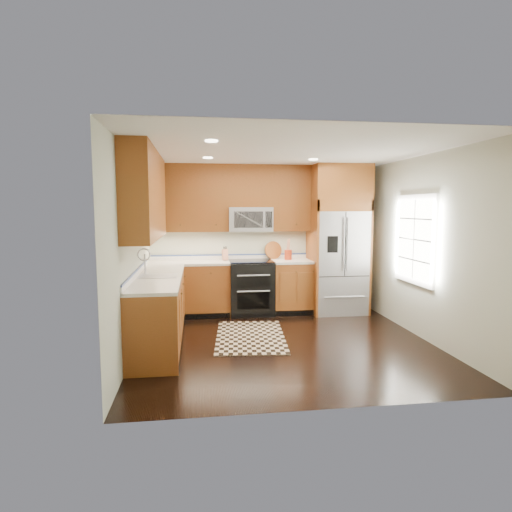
{
  "coord_description": "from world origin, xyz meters",
  "views": [
    {
      "loc": [
        -1.17,
        -5.65,
        1.85
      ],
      "look_at": [
        -0.31,
        0.6,
        1.15
      ],
      "focal_mm": 30.0,
      "sensor_mm": 36.0,
      "label": 1
    }
  ],
  "objects": [
    {
      "name": "wall_back",
      "position": [
        0.0,
        2.0,
        1.3
      ],
      "size": [
        4.0,
        0.02,
        2.6
      ],
      "primitive_type": "cube",
      "color": "#B6BDAA",
      "rests_on": "ground"
    },
    {
      "name": "countertop",
      "position": [
        -1.09,
        1.01,
        0.92
      ],
      "size": [
        2.86,
        3.01,
        0.04
      ],
      "color": "white",
      "rests_on": "base_cabinets"
    },
    {
      "name": "range",
      "position": [
        -0.25,
        1.67,
        0.47
      ],
      "size": [
        0.76,
        0.67,
        0.95
      ],
      "color": "black",
      "rests_on": "ground"
    },
    {
      "name": "ground",
      "position": [
        0.0,
        0.0,
        0.0
      ],
      "size": [
        4.0,
        4.0,
        0.0
      ],
      "primitive_type": "plane",
      "color": "black",
      "rests_on": "ground"
    },
    {
      "name": "knife_block",
      "position": [
        -0.69,
        1.85,
        1.04
      ],
      "size": [
        0.1,
        0.13,
        0.24
      ],
      "color": "#B57458",
      "rests_on": "countertop"
    },
    {
      "name": "upper_cabinets",
      "position": [
        -1.15,
        1.09,
        2.02
      ],
      "size": [
        2.85,
        3.0,
        1.15
      ],
      "color": "brown",
      "rests_on": "ground"
    },
    {
      "name": "wall_left",
      "position": [
        -2.0,
        0.0,
        1.3
      ],
      "size": [
        0.02,
        4.0,
        2.6
      ],
      "primitive_type": "cube",
      "color": "#B6BDAA",
      "rests_on": "ground"
    },
    {
      "name": "base_cabinets",
      "position": [
        -1.23,
        0.9,
        0.45
      ],
      "size": [
        2.85,
        3.0,
        0.9
      ],
      "color": "#93441C",
      "rests_on": "ground"
    },
    {
      "name": "wall_right",
      "position": [
        2.0,
        0.0,
        1.3
      ],
      "size": [
        0.02,
        4.0,
        2.6
      ],
      "primitive_type": "cube",
      "color": "#B6BDAA",
      "rests_on": "ground"
    },
    {
      "name": "cutting_board",
      "position": [
        0.19,
        1.94,
        0.95
      ],
      "size": [
        0.39,
        0.39,
        0.02
      ],
      "primitive_type": "cylinder",
      "rotation": [
        0.0,
        0.0,
        0.22
      ],
      "color": "brown",
      "rests_on": "countertop"
    },
    {
      "name": "rug",
      "position": [
        -0.43,
        0.33,
        0.01
      ],
      "size": [
        1.12,
        1.71,
        0.01
      ],
      "primitive_type": "cube",
      "rotation": [
        0.0,
        0.0,
        -0.09
      ],
      "color": "black",
      "rests_on": "ground"
    },
    {
      "name": "sink_faucet",
      "position": [
        -1.73,
        0.23,
        0.99
      ],
      "size": [
        0.54,
        0.44,
        0.37
      ],
      "color": "#B2B2B7",
      "rests_on": "countertop"
    },
    {
      "name": "refrigerator",
      "position": [
        1.3,
        1.63,
        1.3
      ],
      "size": [
        0.98,
        0.75,
        2.6
      ],
      "color": "#B2B2B7",
      "rests_on": "ground"
    },
    {
      "name": "utensil_crock",
      "position": [
        0.43,
        1.77,
        1.07
      ],
      "size": [
        0.17,
        0.17,
        0.37
      ],
      "color": "#9D2D13",
      "rests_on": "countertop"
    },
    {
      "name": "window",
      "position": [
        1.98,
        0.2,
        1.4
      ],
      "size": [
        0.04,
        1.1,
        1.3
      ],
      "color": "white",
      "rests_on": "ground"
    },
    {
      "name": "microwave",
      "position": [
        -0.25,
        1.8,
        1.66
      ],
      "size": [
        0.76,
        0.4,
        0.42
      ],
      "color": "#B2B2B7",
      "rests_on": "ground"
    }
  ]
}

